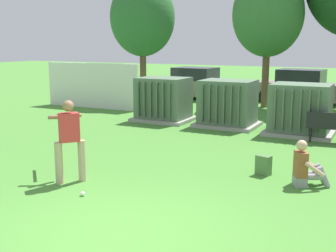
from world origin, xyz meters
TOP-DOWN VIEW (x-y plane):
  - ground_plane at (0.00, 0.00)m, footprint 96.00×96.00m
  - fence_panel at (-8.25, 10.50)m, footprint 4.80×0.12m
  - transformer_west at (-3.86, 9.02)m, footprint 2.10×1.70m
  - transformer_mid_west at (-1.35, 9.03)m, footprint 2.10×1.70m
  - transformer_mid_east at (1.17, 8.75)m, footprint 2.10×1.70m
  - batter at (-2.28, 1.66)m, footprint 1.39×1.24m
  - sports_ball at (-1.50, 1.05)m, footprint 0.09×0.09m
  - seated_spectator at (2.20, 3.60)m, footprint 0.79×0.66m
  - backpack at (1.25, 3.97)m, footprint 0.36×0.32m
  - tree_left at (-7.08, 13.11)m, footprint 3.09×3.09m
  - tree_center_left at (-1.35, 14.19)m, footprint 3.12×3.12m
  - parked_car_leftmost at (-5.50, 15.64)m, footprint 4.33×2.20m
  - parked_car_left_of_center at (-0.28, 16.45)m, footprint 4.32×2.17m

SIDE VIEW (x-z plane):
  - ground_plane at x=0.00m, z-range 0.00..0.00m
  - sports_ball at x=-1.50m, z-range 0.00..0.09m
  - backpack at x=1.25m, z-range -0.01..0.43m
  - seated_spectator at x=2.20m, z-range -0.11..0.86m
  - parked_car_leftmost at x=-5.50m, z-range -0.06..1.56m
  - parked_car_left_of_center at x=-0.28m, z-range -0.06..1.56m
  - transformer_west at x=-3.86m, z-range -0.02..1.60m
  - transformer_mid_west at x=-1.35m, z-range -0.02..1.60m
  - transformer_mid_east at x=1.17m, z-range -0.02..1.60m
  - batter at x=-2.28m, z-range 0.11..1.85m
  - fence_panel at x=-8.25m, z-range 0.00..2.00m
  - tree_left at x=-7.08m, z-range 1.10..7.00m
  - tree_center_left at x=-1.35m, z-range 1.11..7.08m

